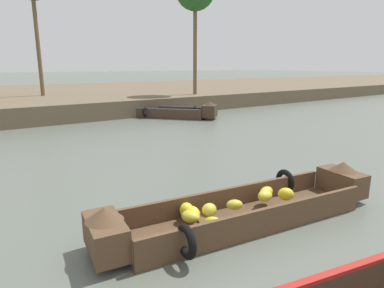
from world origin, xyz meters
The scene contains 4 objects.
ground_plane centered at (0.00, 10.00, 0.00)m, with size 300.00×300.00×0.00m, color #596056.
riverbank_strip centered at (0.00, 26.42, 0.48)m, with size 160.00×20.00×0.95m, color brown.
banana_boat centered at (1.12, 3.81, 0.27)m, with size 5.64×1.70×0.82m.
fishing_skiff_distant centered at (6.53, 15.44, 0.35)m, with size 4.08×4.49×0.96m.
Camera 1 is at (-2.82, -0.24, 2.80)m, focal length 31.05 mm.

